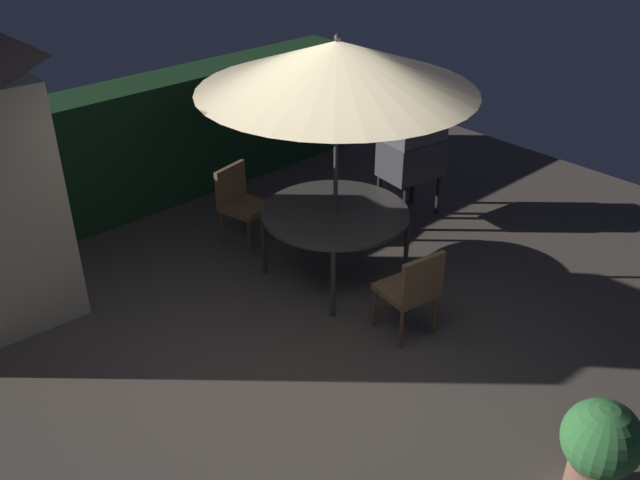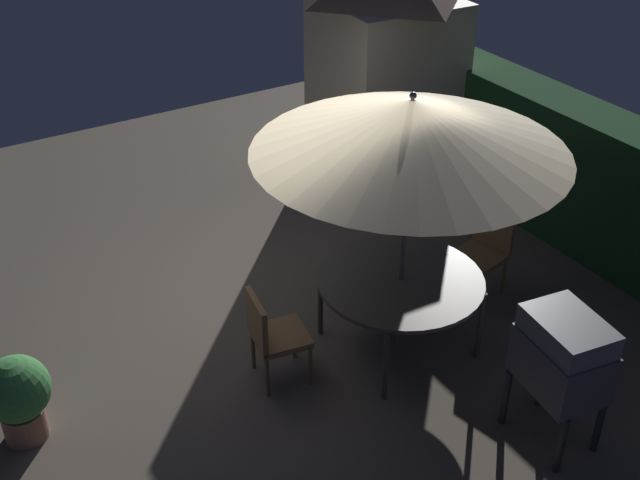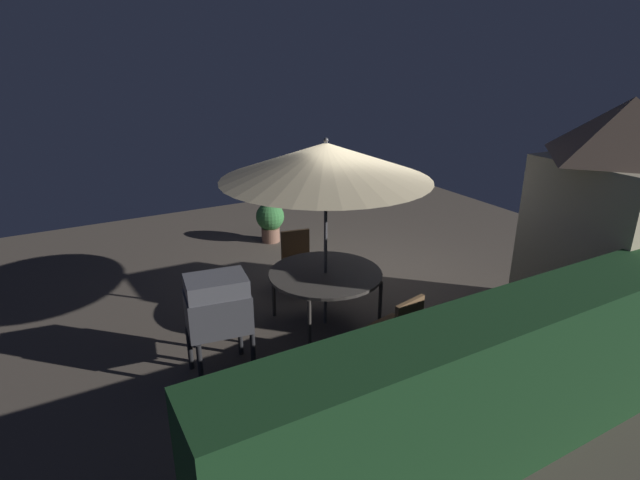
{
  "view_description": "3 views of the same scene",
  "coord_description": "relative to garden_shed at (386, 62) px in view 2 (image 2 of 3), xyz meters",
  "views": [
    {
      "loc": [
        -3.44,
        -3.88,
        4.03
      ],
      "look_at": [
        0.08,
        -0.05,
        1.04
      ],
      "focal_mm": 38.95,
      "sensor_mm": 36.0,
      "label": 1
    },
    {
      "loc": [
        5.58,
        -3.08,
        4.88
      ],
      "look_at": [
        0.14,
        0.25,
        0.88
      ],
      "focal_mm": 44.79,
      "sensor_mm": 36.0,
      "label": 2
    },
    {
      "loc": [
        3.95,
        5.89,
        3.51
      ],
      "look_at": [
        0.68,
        0.04,
        0.98
      ],
      "focal_mm": 28.04,
      "sensor_mm": 36.0,
      "label": 3
    }
  ],
  "objects": [
    {
      "name": "ground_plane",
      "position": [
        2.03,
        -2.54,
        -1.55
      ],
      "size": [
        11.0,
        11.0,
        0.0
      ],
      "primitive_type": "plane",
      "color": "brown"
    },
    {
      "name": "hedge_backdrop",
      "position": [
        2.03,
        0.96,
        -0.77
      ],
      "size": [
        7.07,
        0.67,
        1.55
      ],
      "color": "#193D1E",
      "rests_on": "ground"
    },
    {
      "name": "garden_shed",
      "position": [
        0.0,
        0.0,
        0.0
      ],
      "size": [
        1.63,
        1.65,
        3.04
      ],
      "color": "#C6B793",
      "rests_on": "ground"
    },
    {
      "name": "patio_table",
      "position": [
        2.95,
        -1.91,
        -0.84
      ],
      "size": [
        1.51,
        1.51,
        0.76
      ],
      "color": "#47423D",
      "rests_on": "ground"
    },
    {
      "name": "patio_umbrella",
      "position": [
        2.95,
        -1.91,
        0.71
      ],
      "size": [
        2.65,
        2.65,
        2.55
      ],
      "color": "#4C4C51",
      "rests_on": "ground"
    },
    {
      "name": "bbq_grill",
      "position": [
        4.55,
        -1.54,
        -0.7
      ],
      "size": [
        0.76,
        0.59,
        1.2
      ],
      "color": "#47474C",
      "rests_on": "ground"
    },
    {
      "name": "chair_near_shed",
      "position": [
        2.75,
        -3.14,
        -1.03
      ],
      "size": [
        0.53,
        0.53,
        0.9
      ],
      "color": "olive",
      "rests_on": "ground"
    },
    {
      "name": "chair_far_side",
      "position": [
        2.68,
        -0.63,
        -1.03
      ],
      "size": [
        0.55,
        0.55,
        0.9
      ],
      "color": "olive",
      "rests_on": "ground"
    },
    {
      "name": "potted_plant_by_shed",
      "position": [
        2.3,
        -5.21,
        -1.1
      ],
      "size": [
        0.55,
        0.55,
        0.79
      ],
      "color": "#936651",
      "rests_on": "ground"
    }
  ]
}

